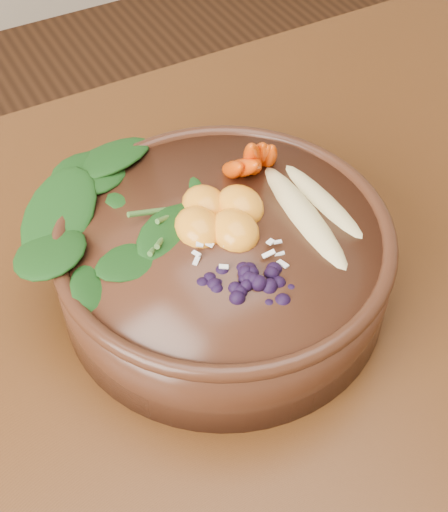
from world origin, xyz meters
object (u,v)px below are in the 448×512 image
at_px(mandarin_cluster, 219,204).
at_px(blueberry_pile, 253,266).
at_px(dining_table, 303,395).
at_px(banana_halves, 315,196).
at_px(stoneware_bowl, 224,264).
at_px(carrot_cluster, 251,128).
at_px(kale_heap, 152,180).

distance_m(mandarin_cluster, blueberry_pile, 0.08).
distance_m(dining_table, banana_halves, 0.20).
relative_size(stoneware_bowl, mandarin_cluster, 3.15).
bearing_deg(stoneware_bowl, carrot_cluster, 46.19).
bearing_deg(stoneware_bowl, dining_table, -63.39).
xyz_separation_m(kale_heap, blueberry_pile, (0.03, -0.13, -0.00)).
bearing_deg(kale_heap, stoneware_bowl, -63.25).
height_order(stoneware_bowl, blueberry_pile, blueberry_pile).
relative_size(carrot_cluster, blueberry_pile, 0.60).
xyz_separation_m(dining_table, blueberry_pile, (-0.05, 0.02, 0.19)).
bearing_deg(blueberry_pile, dining_table, -25.75).
height_order(kale_heap, carrot_cluster, carrot_cluster).
distance_m(dining_table, carrot_cluster, 0.26).
relative_size(carrot_cluster, mandarin_cluster, 0.87).
height_order(kale_heap, mandarin_cluster, kale_heap).
relative_size(kale_heap, banana_halves, 1.19).
bearing_deg(mandarin_cluster, kale_heap, 128.09).
bearing_deg(mandarin_cluster, stoneware_bowl, -106.46).
xyz_separation_m(carrot_cluster, banana_halves, (0.02, -0.08, -0.03)).
bearing_deg(carrot_cluster, kale_heap, -169.49).
distance_m(dining_table, mandarin_cluster, 0.22).
distance_m(dining_table, stoneware_bowl, 0.16).
bearing_deg(blueberry_pile, stoneware_bowl, 82.74).
relative_size(stoneware_bowl, kale_heap, 1.53).
bearing_deg(blueberry_pile, kale_heap, 101.68).
bearing_deg(banana_halves, dining_table, -109.37).
bearing_deg(dining_table, mandarin_cluster, 109.99).
height_order(kale_heap, blueberry_pile, kale_heap).
xyz_separation_m(banana_halves, mandarin_cluster, (-0.08, 0.03, 0.00)).
relative_size(dining_table, blueberry_pile, 11.83).
bearing_deg(dining_table, banana_halves, 60.51).
relative_size(dining_table, stoneware_bowl, 5.47).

